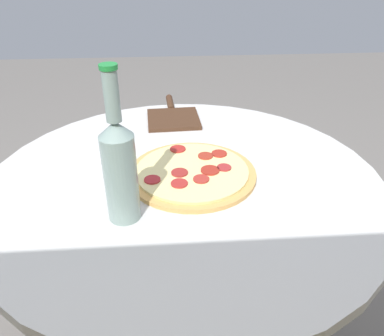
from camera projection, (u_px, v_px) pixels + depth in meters
table at (185, 230)px, 0.96m from camera, size 0.92×0.92×0.73m
pizza at (192, 172)px, 0.87m from camera, size 0.30×0.30×0.02m
beer_bottle at (120, 167)px, 0.69m from camera, size 0.06×0.06×0.30m
pizza_paddle at (173, 116)px, 1.16m from camera, size 0.16×0.27×0.02m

